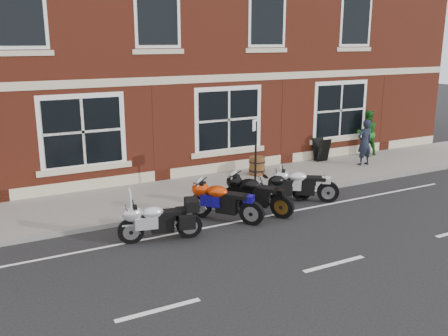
{
  "coord_description": "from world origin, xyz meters",
  "views": [
    {
      "loc": [
        -6.71,
        -10.56,
        4.67
      ],
      "look_at": [
        -0.23,
        1.6,
        1.11
      ],
      "focal_mm": 40.0,
      "sensor_mm": 36.0,
      "label": 1
    }
  ],
  "objects_px": {
    "moto_sport_red": "(224,200)",
    "pedestrian_left": "(365,142)",
    "moto_sport_black": "(257,193)",
    "moto_sport_silver": "(302,184)",
    "a_board_sign": "(321,150)",
    "moto_naked_black": "(280,187)",
    "moto_touring_silver": "(157,219)",
    "parking_sign": "(256,152)",
    "pedestrian_right": "(367,133)",
    "barrel_planter": "(257,166)"
  },
  "relations": [
    {
      "from": "moto_touring_silver",
      "to": "moto_naked_black",
      "type": "distance_m",
      "value": 4.3
    },
    {
      "from": "moto_sport_silver",
      "to": "a_board_sign",
      "type": "height_order",
      "value": "a_board_sign"
    },
    {
      "from": "pedestrian_right",
      "to": "moto_sport_red",
      "type": "bearing_deg",
      "value": 38.35
    },
    {
      "from": "moto_sport_silver",
      "to": "parking_sign",
      "type": "height_order",
      "value": "parking_sign"
    },
    {
      "from": "moto_sport_red",
      "to": "pedestrian_left",
      "type": "relative_size",
      "value": 1.04
    },
    {
      "from": "moto_sport_black",
      "to": "moto_sport_silver",
      "type": "bearing_deg",
      "value": -22.66
    },
    {
      "from": "moto_sport_red",
      "to": "moto_touring_silver",
      "type": "bearing_deg",
      "value": 154.61
    },
    {
      "from": "moto_sport_red",
      "to": "moto_sport_silver",
      "type": "xyz_separation_m",
      "value": [
        2.79,
        0.35,
        -0.02
      ]
    },
    {
      "from": "moto_sport_black",
      "to": "a_board_sign",
      "type": "distance_m",
      "value": 6.3
    },
    {
      "from": "moto_sport_red",
      "to": "moto_sport_black",
      "type": "xyz_separation_m",
      "value": [
        1.07,
        0.12,
        0.0
      ]
    },
    {
      "from": "pedestrian_left",
      "to": "parking_sign",
      "type": "bearing_deg",
      "value": 15.55
    },
    {
      "from": "moto_sport_red",
      "to": "moto_naked_black",
      "type": "distance_m",
      "value": 2.21
    },
    {
      "from": "moto_sport_black",
      "to": "moto_touring_silver",
      "type": "bearing_deg",
      "value": 160.16
    },
    {
      "from": "moto_sport_silver",
      "to": "pedestrian_left",
      "type": "xyz_separation_m",
      "value": [
        4.43,
        2.14,
        0.44
      ]
    },
    {
      "from": "barrel_planter",
      "to": "a_board_sign",
      "type": "bearing_deg",
      "value": 9.74
    },
    {
      "from": "moto_naked_black",
      "to": "moto_touring_silver",
      "type": "bearing_deg",
      "value": 113.59
    },
    {
      "from": "moto_sport_black",
      "to": "parking_sign",
      "type": "xyz_separation_m",
      "value": [
        0.55,
        0.97,
        0.9
      ]
    },
    {
      "from": "pedestrian_right",
      "to": "moto_sport_silver",
      "type": "bearing_deg",
      "value": 45.25
    },
    {
      "from": "moto_touring_silver",
      "to": "moto_naked_black",
      "type": "xyz_separation_m",
      "value": [
        4.18,
        1.0,
        -0.05
      ]
    },
    {
      "from": "moto_naked_black",
      "to": "a_board_sign",
      "type": "xyz_separation_m",
      "value": [
        4.09,
        3.19,
        0.07
      ]
    },
    {
      "from": "moto_touring_silver",
      "to": "parking_sign",
      "type": "relative_size",
      "value": 0.86
    },
    {
      "from": "moto_naked_black",
      "to": "pedestrian_right",
      "type": "distance_m",
      "value": 7.1
    },
    {
      "from": "moto_sport_silver",
      "to": "a_board_sign",
      "type": "xyz_separation_m",
      "value": [
        3.44,
        3.38,
        0.02
      ]
    },
    {
      "from": "pedestrian_right",
      "to": "moto_touring_silver",
      "type": "bearing_deg",
      "value": 36.33
    },
    {
      "from": "pedestrian_right",
      "to": "barrel_planter",
      "type": "xyz_separation_m",
      "value": [
        -5.5,
        -0.52,
        -0.59
      ]
    },
    {
      "from": "a_board_sign",
      "to": "parking_sign",
      "type": "distance_m",
      "value": 5.39
    },
    {
      "from": "moto_sport_black",
      "to": "moto_naked_black",
      "type": "relative_size",
      "value": 1.02
    },
    {
      "from": "moto_sport_black",
      "to": "moto_sport_red",
      "type": "bearing_deg",
      "value": 156.12
    },
    {
      "from": "moto_touring_silver",
      "to": "barrel_planter",
      "type": "xyz_separation_m",
      "value": [
        5.02,
        3.64,
        -0.1
      ]
    },
    {
      "from": "moto_touring_silver",
      "to": "pedestrian_left",
      "type": "relative_size",
      "value": 1.16
    },
    {
      "from": "moto_sport_red",
      "to": "moto_sport_black",
      "type": "relative_size",
      "value": 0.92
    },
    {
      "from": "moto_sport_silver",
      "to": "barrel_planter",
      "type": "xyz_separation_m",
      "value": [
        0.19,
        2.83,
        -0.1
      ]
    },
    {
      "from": "pedestrian_left",
      "to": "pedestrian_right",
      "type": "relative_size",
      "value": 0.95
    },
    {
      "from": "moto_sport_red",
      "to": "pedestrian_right",
      "type": "distance_m",
      "value": 9.26
    },
    {
      "from": "moto_sport_silver",
      "to": "moto_naked_black",
      "type": "distance_m",
      "value": 0.68
    },
    {
      "from": "moto_sport_black",
      "to": "pedestrian_left",
      "type": "distance_m",
      "value": 6.61
    },
    {
      "from": "pedestrian_left",
      "to": "a_board_sign",
      "type": "bearing_deg",
      "value": -49.79
    },
    {
      "from": "pedestrian_left",
      "to": "barrel_planter",
      "type": "relative_size",
      "value": 2.72
    },
    {
      "from": "moto_naked_black",
      "to": "pedestrian_right",
      "type": "bearing_deg",
      "value": -53.38
    },
    {
      "from": "moto_sport_silver",
      "to": "moto_naked_black",
      "type": "relative_size",
      "value": 0.95
    },
    {
      "from": "moto_sport_red",
      "to": "parking_sign",
      "type": "height_order",
      "value": "parking_sign"
    },
    {
      "from": "pedestrian_left",
      "to": "parking_sign",
      "type": "xyz_separation_m",
      "value": [
        -5.6,
        -1.41,
        0.49
      ]
    },
    {
      "from": "moto_sport_black",
      "to": "moto_sport_silver",
      "type": "xyz_separation_m",
      "value": [
        1.72,
        0.23,
        -0.02
      ]
    },
    {
      "from": "moto_touring_silver",
      "to": "moto_sport_black",
      "type": "height_order",
      "value": "moto_touring_silver"
    },
    {
      "from": "moto_sport_red",
      "to": "parking_sign",
      "type": "relative_size",
      "value": 0.77
    },
    {
      "from": "moto_naked_black",
      "to": "parking_sign",
      "type": "distance_m",
      "value": 1.23
    },
    {
      "from": "moto_sport_silver",
      "to": "barrel_planter",
      "type": "bearing_deg",
      "value": 29.78
    },
    {
      "from": "a_board_sign",
      "to": "parking_sign",
      "type": "relative_size",
      "value": 0.38
    },
    {
      "from": "pedestrian_left",
      "to": "pedestrian_right",
      "type": "xyz_separation_m",
      "value": [
        1.25,
        1.21,
        0.05
      ]
    },
    {
      "from": "moto_sport_black",
      "to": "pedestrian_left",
      "type": "bearing_deg",
      "value": -9.27
    }
  ]
}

